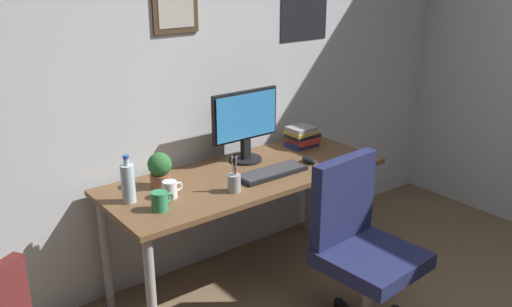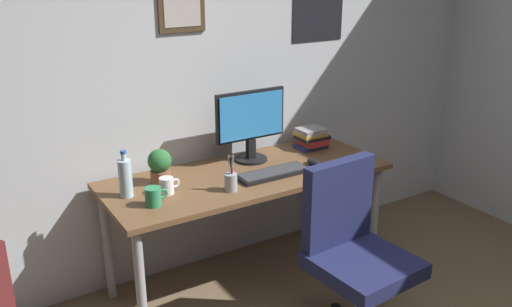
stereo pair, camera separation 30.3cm
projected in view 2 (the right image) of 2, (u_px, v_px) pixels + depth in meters
name	position (u px, v px, depth m)	size (l,w,h in m)	color
wall_back	(207.00, 62.00, 3.28)	(4.40, 0.10, 2.60)	silver
desk	(247.00, 185.00, 3.19)	(1.66, 0.66, 0.72)	brown
office_chair	(353.00, 247.00, 2.74)	(0.56, 0.57, 0.95)	#1E234C
monitor	(251.00, 123.00, 3.28)	(0.46, 0.20, 0.43)	black
keyboard	(273.00, 173.00, 3.12)	(0.43, 0.15, 0.03)	black
computer_mouse	(314.00, 162.00, 3.28)	(0.06, 0.11, 0.04)	black
water_bottle	(125.00, 177.00, 2.82)	(0.07, 0.07, 0.25)	silver
coffee_mug_near	(167.00, 186.00, 2.87)	(0.11, 0.08, 0.09)	white
coffee_mug_far	(154.00, 197.00, 2.73)	(0.12, 0.08, 0.10)	#2D8C59
potted_plant	(160.00, 165.00, 2.99)	(0.13, 0.13, 0.19)	brown
pen_cup	(231.00, 181.00, 2.91)	(0.07, 0.07, 0.20)	#9EA0A5
book_stack_left	(311.00, 138.00, 3.56)	(0.21, 0.17, 0.13)	navy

